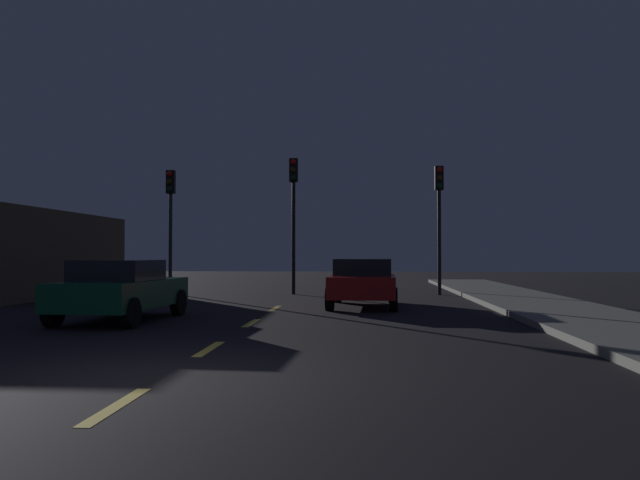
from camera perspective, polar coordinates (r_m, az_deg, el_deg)
The scene contains 12 objects.
ground_plane at distance 14.68m, azimuth -5.84°, elevation -7.26°, with size 80.00×80.00×0.00m, color black.
sidewalk_curb_right at distance 15.31m, azimuth 23.24°, elevation -6.63°, with size 3.00×40.00×0.15m, color gray.
lane_stripe_nearest at distance 6.84m, azimuth -17.99°, elevation -14.13°, with size 0.16×1.60×0.01m, color #EACC4C.
lane_stripe_second at distance 10.40m, azimuth -10.03°, elevation -9.70°, with size 0.16×1.60×0.01m, color #EACC4C.
lane_stripe_third at distance 14.09m, azimuth -6.26°, elevation -7.49°, with size 0.16×1.60×0.01m, color #EACC4C.
lane_stripe_fourth at distance 17.83m, azimuth -4.08°, elevation -6.19°, with size 0.16×1.60×0.01m, color #EACC4C.
traffic_signal_left at distance 24.86m, azimuth -13.43°, elevation 2.94°, with size 0.32×0.38×4.76m.
traffic_signal_center at distance 23.90m, azimuth -2.42°, elevation 3.71°, with size 0.32×0.38×5.17m.
traffic_signal_right at distance 23.90m, azimuth 10.78°, elevation 3.20°, with size 0.32×0.38×4.83m.
car_stopped_ahead at distance 18.30m, azimuth 3.94°, elevation -3.81°, with size 2.04×4.12×1.39m.
car_adjacent_lane at distance 15.11m, azimuth -17.66°, elevation -4.28°, with size 2.10×4.03×1.39m.
storefront_left at distance 25.67m, azimuth -26.29°, elevation -1.16°, with size 4.90×9.44×3.05m, color brown.
Camera 1 is at (2.48, -7.39, 1.53)m, focal length 35.23 mm.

